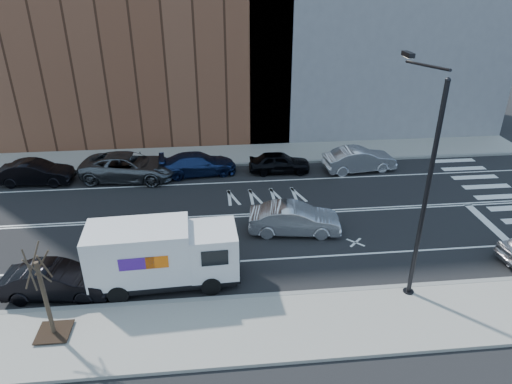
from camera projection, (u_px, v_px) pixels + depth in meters
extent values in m
plane|color=black|center=(231.00, 216.00, 25.04)|extent=(120.00, 120.00, 0.00)
cube|color=gray|center=(244.00, 329.00, 17.18)|extent=(44.00, 3.60, 0.15)
cube|color=gray|center=(225.00, 155.00, 32.83)|extent=(44.00, 3.60, 0.15)
cube|color=gray|center=(240.00, 298.00, 18.77)|extent=(44.00, 0.25, 0.17)
cube|color=gray|center=(226.00, 165.00, 31.23)|extent=(44.00, 0.25, 0.17)
cylinder|color=black|center=(426.00, 199.00, 17.08)|extent=(0.18, 0.18, 9.00)
cylinder|color=black|center=(408.00, 293.00, 19.04)|extent=(0.44, 0.44, 0.20)
sphere|color=black|center=(448.00, 80.00, 15.08)|extent=(0.20, 0.20, 0.20)
cylinder|color=black|center=(426.00, 65.00, 16.53)|extent=(0.11, 3.49, 0.48)
cube|color=black|center=(408.00, 54.00, 18.00)|extent=(0.25, 0.80, 0.18)
cube|color=#FFF2CC|center=(408.00, 57.00, 18.04)|extent=(0.18, 0.55, 0.03)
cube|color=black|center=(54.00, 332.00, 16.83)|extent=(1.20, 1.20, 0.04)
cylinder|color=#382B1E|center=(46.00, 299.00, 16.15)|extent=(0.16, 0.16, 3.20)
cylinder|color=#382B1E|center=(45.00, 267.00, 15.54)|extent=(0.06, 0.80, 1.44)
cylinder|color=#382B1E|center=(42.00, 263.00, 15.74)|extent=(0.81, 0.31, 1.19)
cylinder|color=#382B1E|center=(32.00, 265.00, 15.63)|extent=(0.58, 0.76, 1.50)
cylinder|color=#382B1E|center=(29.00, 270.00, 15.37)|extent=(0.47, 0.61, 1.37)
cylinder|color=#382B1E|center=(37.00, 271.00, 15.32)|extent=(0.72, 0.29, 1.13)
cube|color=black|center=(164.00, 275.00, 19.57)|extent=(6.22, 2.35, 0.30)
cube|color=silver|center=(213.00, 249.00, 19.36)|extent=(2.07, 2.22, 1.98)
cube|color=black|center=(237.00, 242.00, 19.36)|extent=(0.14, 1.83, 0.94)
cube|color=black|center=(215.00, 258.00, 18.28)|extent=(1.09, 0.09, 0.69)
cube|color=black|center=(212.00, 230.00, 20.19)|extent=(1.09, 0.09, 0.69)
cube|color=black|center=(237.00, 267.00, 19.93)|extent=(0.24, 1.98, 0.35)
cube|color=silver|center=(139.00, 252.00, 18.87)|extent=(4.25, 2.36, 2.28)
cube|color=#47198C|center=(136.00, 264.00, 17.83)|extent=(1.39, 0.08, 0.54)
cube|color=orange|center=(157.00, 262.00, 17.93)|extent=(0.89, 0.06, 0.54)
cube|color=#47198C|center=(141.00, 234.00, 19.79)|extent=(1.39, 0.08, 0.54)
cube|color=orange|center=(159.00, 233.00, 19.89)|extent=(0.89, 0.06, 0.54)
cylinder|color=black|center=(211.00, 285.00, 18.96)|extent=(0.84, 0.31, 0.83)
cylinder|color=black|center=(209.00, 258.00, 20.71)|extent=(0.84, 0.31, 0.83)
cylinder|color=black|center=(118.00, 294.00, 18.47)|extent=(0.84, 0.31, 0.83)
cylinder|color=black|center=(124.00, 266.00, 20.22)|extent=(0.84, 0.31, 0.83)
imported|color=black|center=(36.00, 173.00, 28.45)|extent=(4.58, 1.85, 1.48)
imported|color=#4F5257|center=(129.00, 167.00, 29.07)|extent=(6.33, 3.57, 1.67)
imported|color=navy|center=(198.00, 164.00, 29.77)|extent=(5.12, 2.51, 1.43)
imported|color=black|center=(279.00, 162.00, 30.05)|extent=(4.09, 1.82, 1.37)
imported|color=#BABABF|center=(359.00, 160.00, 30.23)|extent=(4.92, 2.17, 1.57)
imported|color=#B8B8BD|center=(295.00, 219.00, 23.21)|extent=(4.80, 2.20, 1.53)
imported|color=black|center=(57.00, 281.00, 18.75)|extent=(4.45, 1.87, 1.43)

